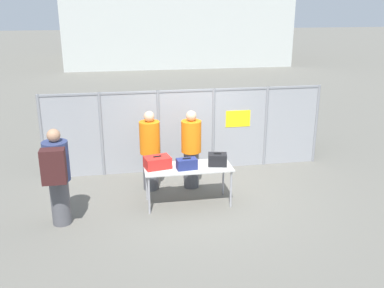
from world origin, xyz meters
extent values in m
plane|color=#605E56|center=(0.00, 0.00, 0.00)|extent=(120.00, 120.00, 0.00)
cylinder|color=gray|center=(-3.26, 1.73, 0.98)|extent=(0.07, 0.07, 1.96)
cylinder|color=gray|center=(-1.96, 1.73, 0.98)|extent=(0.07, 0.07, 1.96)
cylinder|color=gray|center=(-0.65, 1.73, 0.98)|extent=(0.07, 0.07, 1.96)
cylinder|color=gray|center=(0.65, 1.73, 0.98)|extent=(0.07, 0.07, 1.96)
cylinder|color=gray|center=(1.96, 1.73, 0.98)|extent=(0.07, 0.07, 1.96)
cylinder|color=gray|center=(3.26, 1.73, 0.98)|extent=(0.07, 0.07, 1.96)
cube|color=gray|center=(0.00, 1.73, 0.98)|extent=(6.52, 0.01, 1.96)
cube|color=gray|center=(0.00, 1.73, 1.93)|extent=(6.52, 0.04, 0.04)
cube|color=yellow|center=(1.25, 1.72, 1.21)|extent=(0.60, 0.01, 0.40)
cube|color=#B2B2AD|center=(-0.27, -0.10, 0.78)|extent=(1.72, 0.74, 0.02)
cylinder|color=#99999E|center=(-1.06, -0.41, 0.38)|extent=(0.04, 0.04, 0.76)
cylinder|color=#99999E|center=(0.53, -0.41, 0.38)|extent=(0.04, 0.04, 0.76)
cylinder|color=#99999E|center=(-1.06, 0.21, 0.38)|extent=(0.04, 0.04, 0.76)
cylinder|color=#99999E|center=(0.53, 0.21, 0.38)|extent=(0.04, 0.04, 0.76)
cube|color=red|center=(-0.86, -0.05, 0.90)|extent=(0.55, 0.44, 0.22)
cube|color=black|center=(-0.86, -0.05, 1.02)|extent=(0.16, 0.06, 0.02)
cube|color=navy|center=(-0.31, -0.21, 0.89)|extent=(0.41, 0.25, 0.21)
cube|color=black|center=(-0.31, -0.21, 1.01)|extent=(0.16, 0.04, 0.02)
cube|color=black|center=(0.32, -0.12, 0.90)|extent=(0.41, 0.33, 0.23)
cube|color=black|center=(0.32, -0.12, 1.03)|extent=(0.15, 0.05, 0.02)
cylinder|color=#4C4C51|center=(-2.67, -0.50, 0.43)|extent=(0.34, 0.34, 0.85)
cylinder|color=navy|center=(-2.67, -0.50, 1.21)|extent=(0.44, 0.44, 0.71)
sphere|color=#A57A5B|center=(-2.67, -0.50, 1.68)|extent=(0.23, 0.23, 0.23)
cube|color=#381919|center=(-2.67, -0.85, 1.24)|extent=(0.40, 0.24, 0.60)
cylinder|color=#4C4C51|center=(-0.06, 0.70, 0.41)|extent=(0.32, 0.32, 0.81)
cylinder|color=orange|center=(-0.06, 0.70, 1.15)|extent=(0.42, 0.42, 0.68)
sphere|color=tan|center=(-0.06, 0.70, 1.60)|extent=(0.22, 0.22, 0.22)
cylinder|color=#4C4C51|center=(-0.94, 0.74, 0.41)|extent=(0.33, 0.33, 0.82)
cylinder|color=orange|center=(-0.94, 0.74, 1.16)|extent=(0.43, 0.43, 0.68)
sphere|color=tan|center=(-0.94, 0.74, 1.62)|extent=(0.22, 0.22, 0.22)
cube|color=#4C6B47|center=(2.11, 3.14, 0.46)|extent=(2.48, 1.30, 0.59)
sphere|color=black|center=(1.68, 2.43, 0.29)|extent=(0.59, 0.59, 0.59)
sphere|color=black|center=(1.68, 3.85, 0.29)|extent=(0.59, 0.59, 0.59)
cylinder|color=#59595B|center=(0.44, 3.14, 0.21)|extent=(0.87, 0.06, 0.06)
cube|color=#B2B7B2|center=(2.41, 23.00, 3.72)|extent=(13.91, 10.20, 7.45)
camera|label=1|loc=(-1.54, -7.79, 3.83)|focal=40.00mm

